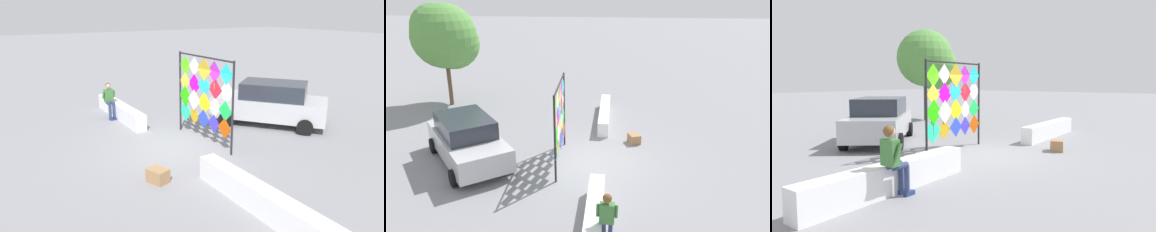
# 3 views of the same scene
# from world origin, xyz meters

# --- Properties ---
(ground) EXTENTS (120.00, 120.00, 0.00)m
(ground) POSITION_xyz_m (0.00, 0.00, 0.00)
(ground) COLOR gray
(plaza_ledge_left) EXTENTS (4.28, 0.44, 0.62)m
(plaza_ledge_left) POSITION_xyz_m (-4.29, -0.29, 0.31)
(plaza_ledge_left) COLOR white
(plaza_ledge_left) RESTS_ON ground
(plaza_ledge_right) EXTENTS (4.28, 0.44, 0.62)m
(plaza_ledge_right) POSITION_xyz_m (4.29, -0.29, 0.31)
(plaza_ledge_right) COLOR white
(plaza_ledge_right) RESTS_ON ground
(kite_display_rack) EXTENTS (3.06, 0.19, 2.93)m
(kite_display_rack) POSITION_xyz_m (-0.20, 1.14, 1.71)
(kite_display_rack) COLOR #232328
(kite_display_rack) RESTS_ON ground
(seated_vendor) EXTENTS (0.66, 0.53, 1.47)m
(seated_vendor) POSITION_xyz_m (-4.53, -0.63, 0.86)
(seated_vendor) COLOR navy
(seated_vendor) RESTS_ON ground
(parked_car) EXTENTS (4.53, 4.10, 1.67)m
(parked_car) POSITION_xyz_m (-0.49, 4.45, 0.85)
(parked_car) COLOR #B7B7BC
(parked_car) RESTS_ON ground
(cardboard_box_large) EXTENTS (0.63, 0.55, 0.36)m
(cardboard_box_large) POSITION_xyz_m (1.76, -1.57, 0.18)
(cardboard_box_large) COLOR #9E754C
(cardboard_box_large) RESTS_ON ground
(tree_palm_like) EXTENTS (3.68, 3.57, 5.22)m
(tree_palm_like) POSITION_xyz_m (6.24, 8.02, 3.56)
(tree_palm_like) COLOR brown
(tree_palm_like) RESTS_ON ground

